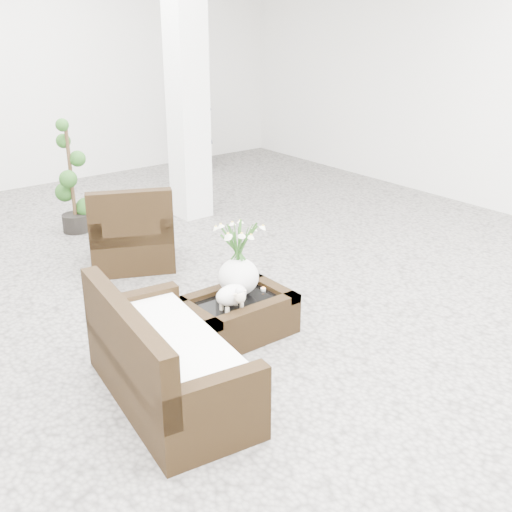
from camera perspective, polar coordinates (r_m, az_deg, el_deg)
ground at (r=5.67m, az=-0.63°, el=-5.53°), size 11.00×11.00×0.00m
column at (r=8.07m, az=-6.22°, el=15.59°), size 0.40×0.40×3.50m
coffee_table at (r=5.33m, az=-1.76°, el=-5.54°), size 0.90×0.60×0.31m
sheep_figurine at (r=5.08m, az=-2.21°, el=-3.71°), size 0.28×0.23×0.21m
planter_narcissus at (r=5.23m, az=-1.60°, el=0.60°), size 0.44×0.44×0.80m
tealight at (r=5.43m, az=0.65°, el=-2.96°), size 0.04×0.04×0.03m
armchair at (r=6.80m, az=-11.20°, el=2.86°), size 1.09×1.08×0.89m
loveseat at (r=4.44m, az=-7.75°, el=-8.21°), size 0.91×1.58×0.80m
topiary at (r=7.90m, az=-16.21°, el=6.77°), size 0.36×0.36×1.35m
shopper at (r=10.67m, az=-5.04°, el=11.87°), size 0.43×0.60×1.57m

